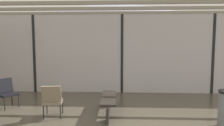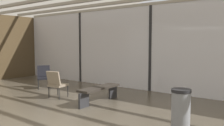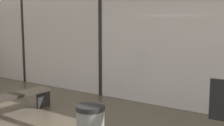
{
  "view_description": "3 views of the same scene",
  "coord_description": "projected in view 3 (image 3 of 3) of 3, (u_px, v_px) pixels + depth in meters",
  "views": [
    {
      "loc": [
        -0.06,
        -2.56,
        1.9
      ],
      "look_at": [
        -0.48,
        7.2,
        0.99
      ],
      "focal_mm": 31.61,
      "sensor_mm": 36.0,
      "label": 1
    },
    {
      "loc": [
        3.98,
        -2.43,
        1.75
      ],
      "look_at": [
        -1.88,
        5.38,
        0.91
      ],
      "focal_mm": 37.78,
      "sensor_mm": 36.0,
      "label": 2
    },
    {
      "loc": [
        4.47,
        -0.53,
        1.8
      ],
      "look_at": [
        -0.55,
        6.49,
        0.75
      ],
      "focal_mm": 41.5,
      "sensor_mm": 36.0,
      "label": 3
    }
  ],
  "objects": [
    {
      "name": "glass_curtain_wall",
      "position": [
        101.0,
        41.0,
        7.24
      ],
      "size": [
        14.0,
        0.08,
        3.07
      ],
      "primitive_type": "cube",
      "color": "silver",
      "rests_on": "ground"
    },
    {
      "name": "window_mullion_0",
      "position": [
        24.0,
        39.0,
        9.26
      ],
      "size": [
        0.1,
        0.12,
        3.07
      ],
      "primitive_type": "cube",
      "color": "black",
      "rests_on": "ground"
    },
    {
      "name": "window_mullion_1",
      "position": [
        101.0,
        41.0,
        7.24
      ],
      "size": [
        0.1,
        0.12,
        3.07
      ],
      "primitive_type": "cube",
      "color": "black",
      "rests_on": "ground"
    },
    {
      "name": "parked_airplane",
      "position": [
        164.0,
        21.0,
        12.39
      ],
      "size": [
        14.17,
        4.6,
        4.6
      ],
      "color": "#B2BCD6",
      "rests_on": "ground"
    },
    {
      "name": "waiting_bench",
      "position": [
        19.0,
        98.0,
        5.63
      ],
      "size": [
        0.42,
        1.7,
        0.47
      ],
      "rotation": [
        0.0,
        0.0,
        1.59
      ],
      "color": "#28231E",
      "rests_on": "ground"
    }
  ]
}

